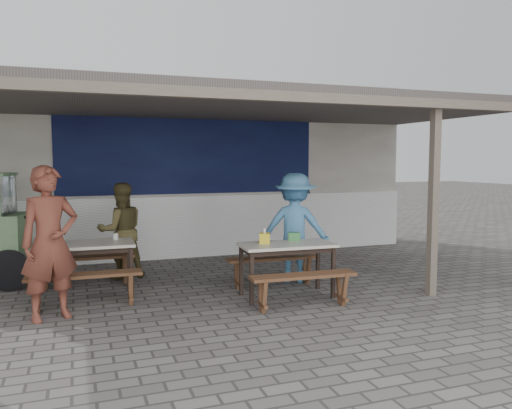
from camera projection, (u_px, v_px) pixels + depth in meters
The scene contains 16 objects.
ground at pixel (253, 294), 7.10m from camera, with size 60.00×60.00×0.00m, color #64605B.
back_wall at pixel (195, 169), 10.30m from camera, with size 9.00×1.28×3.50m.
warung_roof at pixel (234, 107), 7.71m from camera, with size 9.00×4.21×2.81m.
table_left at pixel (85, 249), 6.94m from camera, with size 1.35×0.76×0.75m.
bench_left_street at pixel (85, 282), 6.39m from camera, with size 1.44×0.32×0.45m.
bench_left_wall at pixel (86, 264), 7.55m from camera, with size 1.44×0.32×0.45m.
table_right at pixel (287, 249), 6.91m from camera, with size 1.32×0.70×0.75m.
bench_right_street at pixel (303, 283), 6.37m from camera, with size 1.41×0.35×0.45m.
bench_right_wall at pixel (273, 264), 7.51m from camera, with size 1.41×0.35×0.45m.
patron_street_side at pixel (50, 243), 5.91m from camera, with size 0.67×0.44×1.84m, color brown.
patron_wall_side at pixel (121, 231), 8.01m from camera, with size 0.75×0.58×1.54m, color brown.
patron_right_table at pixel (295, 228), 7.78m from camera, with size 1.10×0.63×1.70m, color #4985B5.
tissue_box at pixel (265, 238), 6.92m from camera, with size 0.14×0.14×0.14m, color yellow.
donation_box at pixel (294, 236), 7.16m from camera, with size 0.17×0.11×0.11m, color #388040.
condiment_jar at pixel (116, 236), 7.27m from camera, with size 0.08×0.08×0.08m, color silver.
condiment_bowl at pixel (58, 241), 6.95m from camera, with size 0.22×0.22×0.05m, color silver.
Camera 1 is at (-2.32, -6.56, 1.90)m, focal length 35.00 mm.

